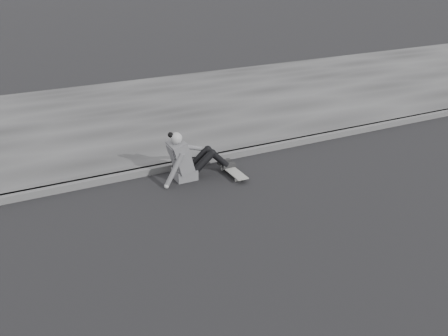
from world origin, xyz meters
The scene contains 5 objects.
ground centered at (0.00, 0.00, 0.00)m, with size 80.00×80.00×0.00m, color black.
curb centered at (0.00, 2.58, 0.06)m, with size 24.00×0.16×0.12m, color #505050.
sidewalk centered at (0.00, 5.60, 0.06)m, with size 24.00×6.00×0.12m, color #3B3B3B.
skateboard centered at (-2.53, 1.87, 0.07)m, with size 0.20×0.78×0.09m.
seated_woman centered at (-3.27, 2.12, 0.36)m, with size 1.38×0.46×0.88m.
Camera 1 is at (-6.20, -5.10, 3.69)m, focal length 40.00 mm.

